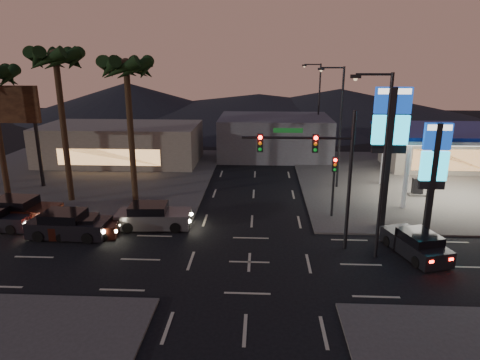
# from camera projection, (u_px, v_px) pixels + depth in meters

# --- Properties ---
(ground) EXTENTS (140.00, 140.00, 0.00)m
(ground) POSITION_uv_depth(u_px,v_px,m) (249.00, 262.00, 23.22)
(ground) COLOR black
(ground) RESTS_ON ground
(corner_lot_ne) EXTENTS (24.00, 24.00, 0.12)m
(corner_lot_ne) POSITION_uv_depth(u_px,v_px,m) (435.00, 182.00, 37.78)
(corner_lot_ne) COLOR #47443F
(corner_lot_ne) RESTS_ON ground
(corner_lot_nw) EXTENTS (24.00, 24.00, 0.12)m
(corner_lot_nw) POSITION_uv_depth(u_px,v_px,m) (81.00, 177.00, 39.33)
(corner_lot_nw) COLOR #47443F
(corner_lot_nw) RESTS_ON ground
(gas_station) EXTENTS (12.20, 8.20, 5.47)m
(gas_station) POSITION_uv_depth(u_px,v_px,m) (464.00, 134.00, 32.54)
(gas_station) COLOR silver
(gas_station) RESTS_ON ground
(convenience_store) EXTENTS (10.00, 6.00, 4.00)m
(convenience_store) POSITION_uv_depth(u_px,v_px,m) (439.00, 149.00, 41.94)
(convenience_store) COLOR #726B5B
(convenience_store) RESTS_ON ground
(pylon_sign_tall) EXTENTS (2.20, 0.35, 9.00)m
(pylon_sign_tall) POSITION_uv_depth(u_px,v_px,m) (390.00, 130.00, 26.31)
(pylon_sign_tall) COLOR black
(pylon_sign_tall) RESTS_ON ground
(pylon_sign_short) EXTENTS (1.60, 0.35, 7.00)m
(pylon_sign_short) POSITION_uv_depth(u_px,v_px,m) (434.00, 162.00, 25.71)
(pylon_sign_short) COLOR black
(pylon_sign_short) RESTS_ON ground
(traffic_signal_mast) EXTENTS (6.10, 0.39, 8.00)m
(traffic_signal_mast) POSITION_uv_depth(u_px,v_px,m) (319.00, 161.00, 23.49)
(traffic_signal_mast) COLOR black
(traffic_signal_mast) RESTS_ON ground
(pedestal_signal) EXTENTS (0.32, 0.39, 4.30)m
(pedestal_signal) POSITION_uv_depth(u_px,v_px,m) (334.00, 177.00, 28.84)
(pedestal_signal) COLOR black
(pedestal_signal) RESTS_ON ground
(streetlight_near) EXTENTS (2.14, 0.25, 10.00)m
(streetlight_near) POSITION_uv_depth(u_px,v_px,m) (381.00, 157.00, 22.26)
(streetlight_near) COLOR black
(streetlight_near) RESTS_ON ground
(streetlight_mid) EXTENTS (2.14, 0.25, 10.00)m
(streetlight_mid) POSITION_uv_depth(u_px,v_px,m) (338.00, 121.00, 34.73)
(streetlight_mid) COLOR black
(streetlight_mid) RESTS_ON ground
(streetlight_far) EXTENTS (2.14, 0.25, 10.00)m
(streetlight_far) POSITION_uv_depth(u_px,v_px,m) (317.00, 103.00, 48.16)
(streetlight_far) COLOR black
(streetlight_far) RESTS_ON ground
(palm_a) EXTENTS (4.41, 4.41, 10.86)m
(palm_a) POSITION_uv_depth(u_px,v_px,m) (127.00, 76.00, 30.15)
(palm_a) COLOR black
(palm_a) RESTS_ON ground
(palm_b) EXTENTS (4.41, 4.41, 11.46)m
(palm_b) POSITION_uv_depth(u_px,v_px,m) (57.00, 68.00, 30.24)
(palm_b) COLOR black
(palm_b) RESTS_ON ground
(billboard) EXTENTS (6.00, 0.30, 8.50)m
(billboard) POSITION_uv_depth(u_px,v_px,m) (4.00, 113.00, 34.92)
(billboard) COLOR black
(billboard) RESTS_ON ground
(building_far_west) EXTENTS (16.00, 8.00, 4.00)m
(building_far_west) POSITION_uv_depth(u_px,v_px,m) (121.00, 144.00, 44.45)
(building_far_west) COLOR #726B5B
(building_far_west) RESTS_ON ground
(building_far_mid) EXTENTS (12.00, 9.00, 4.40)m
(building_far_mid) POSITION_uv_depth(u_px,v_px,m) (274.00, 136.00, 47.45)
(building_far_mid) COLOR #4C4C51
(building_far_mid) RESTS_ON ground
(hill_left) EXTENTS (40.00, 40.00, 6.00)m
(hill_left) POSITION_uv_depth(u_px,v_px,m) (127.00, 99.00, 81.15)
(hill_left) COLOR black
(hill_left) RESTS_ON ground
(hill_right) EXTENTS (50.00, 50.00, 5.00)m
(hill_right) POSITION_uv_depth(u_px,v_px,m) (340.00, 103.00, 79.35)
(hill_right) COLOR black
(hill_right) RESTS_ON ground
(hill_center) EXTENTS (60.00, 60.00, 4.00)m
(hill_center) POSITION_uv_depth(u_px,v_px,m) (259.00, 105.00, 80.22)
(hill_center) COLOR black
(hill_center) RESTS_ON ground
(car_lane_a_front) EXTENTS (5.04, 2.28, 1.61)m
(car_lane_a_front) POSITION_uv_depth(u_px,v_px,m) (68.00, 225.00, 26.37)
(car_lane_a_front) COLOR black
(car_lane_a_front) RESTS_ON ground
(car_lane_a_mid) EXTENTS (4.16, 2.02, 1.32)m
(car_lane_a_mid) POSITION_uv_depth(u_px,v_px,m) (85.00, 228.00, 26.32)
(car_lane_a_mid) COLOR black
(car_lane_a_mid) RESTS_ON ground
(car_lane_b_front) EXTENTS (4.95, 2.29, 1.58)m
(car_lane_b_front) POSITION_uv_depth(u_px,v_px,m) (153.00, 217.00, 27.77)
(car_lane_b_front) COLOR #505052
(car_lane_b_front) RESTS_ON ground
(car_lane_b_rear) EXTENTS (5.31, 2.51, 1.69)m
(car_lane_b_rear) POSITION_uv_depth(u_px,v_px,m) (20.00, 211.00, 28.64)
(car_lane_b_rear) COLOR #33150E
(car_lane_b_rear) RESTS_ON ground
(suv_station) EXTENTS (2.97, 4.64, 1.44)m
(suv_station) POSITION_uv_depth(u_px,v_px,m) (416.00, 244.00, 23.87)
(suv_station) COLOR black
(suv_station) RESTS_ON ground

